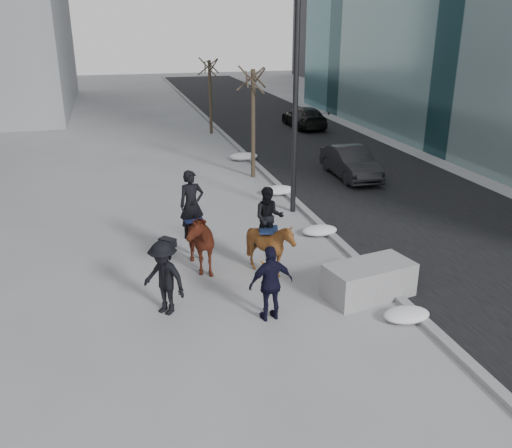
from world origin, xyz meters
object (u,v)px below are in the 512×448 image
object	(u,v)px
car_near	(351,163)
planter	(369,280)
mounted_left	(194,234)
mounted_right	(270,241)

from	to	relation	value
car_near	planter	bearing A→B (deg)	-110.49
car_near	mounted_left	size ratio (longest dim) A/B	1.47
car_near	mounted_left	distance (m)	10.65
planter	car_near	xyz separation A→B (m)	(3.98, 9.92, 0.23)
car_near	mounted_right	world-z (taller)	mounted_right
car_near	mounted_right	distance (m)	10.08
planter	car_near	world-z (taller)	car_near
mounted_right	mounted_left	bearing A→B (deg)	154.67
planter	mounted_left	world-z (taller)	mounted_left
planter	mounted_left	xyz separation A→B (m)	(-3.82, 2.66, 0.58)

